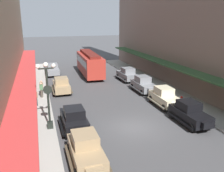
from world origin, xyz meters
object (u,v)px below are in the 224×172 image
object	(u,v)px
parked_car_7	(74,118)
streetcar	(90,63)
parked_car_2	(165,97)
lamp_post_with_clock	(48,93)
pedestrian_0	(42,88)
fire_hydrant	(181,100)
parked_car_1	(61,85)
parked_car_6	(190,113)
parked_car_4	(143,84)
pedestrian_1	(36,98)
parked_car_3	(86,149)
pedestrian_2	(41,90)
parked_car_5	(53,69)
parked_car_0	(127,74)

from	to	relation	value
parked_car_7	streetcar	bearing A→B (deg)	73.86
parked_car_2	streetcar	distance (m)	15.68
lamp_post_with_clock	pedestrian_0	size ratio (longest dim) A/B	3.15
parked_car_2	parked_car_7	size ratio (longest dim) A/B	1.00
parked_car_7	fire_hydrant	world-z (taller)	parked_car_7
parked_car_1	parked_car_6	bearing A→B (deg)	-52.12
parked_car_1	parked_car_4	size ratio (longest dim) A/B	1.00
pedestrian_0	pedestrian_1	bearing A→B (deg)	-100.33
pedestrian_1	pedestrian_0	bearing A→B (deg)	79.67
parked_car_1	parked_car_3	bearing A→B (deg)	-90.44
parked_car_2	parked_car_4	xyz separation A→B (m)	(-0.03, 4.91, 0.00)
parked_car_2	parked_car_3	world-z (taller)	same
parked_car_4	streetcar	xyz separation A→B (m)	(-4.16, 10.17, 0.96)
lamp_post_with_clock	parked_car_3	bearing A→B (deg)	-71.50
parked_car_4	lamp_post_with_clock	bearing A→B (deg)	-147.62
parked_car_1	pedestrian_2	world-z (taller)	parked_car_1
parked_car_5	pedestrian_2	bearing A→B (deg)	-100.09
parked_car_1	streetcar	bearing A→B (deg)	56.76
parked_car_5	fire_hydrant	world-z (taller)	parked_car_5
streetcar	parked_car_4	bearing A→B (deg)	-67.76
parked_car_3	streetcar	distance (m)	23.05
parked_car_0	lamp_post_with_clock	distance (m)	16.81
fire_hydrant	pedestrian_0	world-z (taller)	pedestrian_0
parked_car_0	pedestrian_1	bearing A→B (deg)	-149.80
streetcar	pedestrian_1	xyz separation A→B (m)	(-7.87, -11.77, -0.91)
parked_car_6	fire_hydrant	bearing A→B (deg)	65.73
parked_car_1	streetcar	distance (m)	9.23
streetcar	parked_car_5	bearing A→B (deg)	163.32
parked_car_6	pedestrian_1	xyz separation A→B (m)	(-11.95, 7.62, 0.05)
lamp_post_with_clock	pedestrian_0	distance (m)	9.08
lamp_post_with_clock	parked_car_4	bearing A→B (deg)	32.38
parked_car_0	pedestrian_1	world-z (taller)	parked_car_0
parked_car_2	pedestrian_2	xyz separation A→B (m)	(-11.48, 5.87, 0.05)
lamp_post_with_clock	pedestrian_1	xyz separation A→B (m)	(-0.97, 5.42, -2.00)
parked_car_6	lamp_post_with_clock	xyz separation A→B (m)	(-10.98, 2.20, 2.04)
parked_car_3	streetcar	world-z (taller)	streetcar
parked_car_0	pedestrian_2	size ratio (longest dim) A/B	2.63
parked_car_2	pedestrian_1	size ratio (longest dim) A/B	2.61
lamp_post_with_clock	pedestrian_1	bearing A→B (deg)	100.11
parked_car_7	parked_car_4	bearing A→B (deg)	39.00
parked_car_5	pedestrian_0	distance (m)	10.12
parked_car_6	streetcar	distance (m)	19.83
parked_car_0	parked_car_5	distance (m)	11.48
parked_car_0	parked_car_7	world-z (taller)	same
parked_car_2	streetcar	bearing A→B (deg)	105.53
fire_hydrant	parked_car_2	bearing A→B (deg)	166.62
fire_hydrant	pedestrian_1	distance (m)	14.21
parked_car_1	parked_car_2	distance (m)	11.82
parked_car_6	pedestrian_1	bearing A→B (deg)	147.48
parked_car_1	parked_car_6	size ratio (longest dim) A/B	1.00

